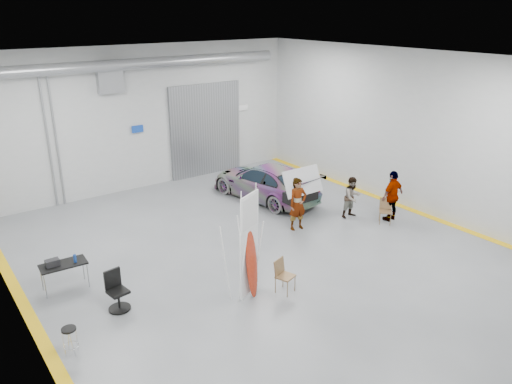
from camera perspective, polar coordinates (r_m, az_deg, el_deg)
ground at (r=16.13m, az=0.41°, el=-6.84°), size 16.00×16.00×0.00m
room_shell at (r=16.64m, az=-3.49°, el=8.90°), size 14.02×16.18×6.01m
sedan_car at (r=20.27m, az=1.04°, el=1.18°), size 2.69×5.18×1.43m
person_a at (r=17.43m, az=4.79°, el=-1.36°), size 0.73×0.53×1.89m
person_b at (r=18.78m, az=10.94°, el=-0.59°), size 0.78×0.61×1.56m
person_c at (r=18.76m, az=15.33°, el=-0.41°), size 1.13×0.52×1.91m
surfboard_display at (r=13.16m, az=-0.95°, el=-7.26°), size 0.83×0.50×3.15m
folding_chair_near at (r=13.91m, az=3.32°, el=-10.26°), size 0.57×0.60×0.95m
folding_chair_far at (r=18.66m, az=14.50°, el=-2.66°), size 0.59×0.68×0.90m
shop_stool at (r=12.40m, az=-20.44°, el=-15.68°), size 0.35×0.35×0.68m
work_table at (r=14.78m, az=-21.45°, el=-7.71°), size 1.26×0.69×1.00m
office_chair at (r=13.58m, az=-15.58°, el=-11.03°), size 0.57×0.57×1.07m
trunk_lid at (r=18.41m, az=5.23°, el=1.51°), size 1.67×1.01×0.04m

